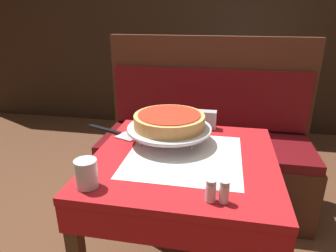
# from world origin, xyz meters

# --- Properties ---
(dining_table_front) EXTENTS (0.75, 0.75, 0.73)m
(dining_table_front) POSITION_xyz_m (0.00, 0.00, 0.64)
(dining_table_front) COLOR red
(dining_table_front) RESTS_ON ground_plane
(dining_table_rear) EXTENTS (0.68, 0.68, 0.74)m
(dining_table_rear) POSITION_xyz_m (0.35, 1.70, 0.64)
(dining_table_rear) COLOR beige
(dining_table_rear) RESTS_ON ground_plane
(booth_bench) EXTENTS (1.40, 0.54, 1.13)m
(booth_bench) POSITION_xyz_m (0.04, 0.77, 0.33)
(booth_bench) COLOR #4C2819
(booth_bench) RESTS_ON ground_plane
(back_wall_panel) EXTENTS (6.00, 0.04, 2.40)m
(back_wall_panel) POSITION_xyz_m (0.00, 2.26, 1.20)
(back_wall_panel) COLOR black
(back_wall_panel) RESTS_ON ground_plane
(pizza_pan_stand) EXTENTS (0.38, 0.38, 0.07)m
(pizza_pan_stand) POSITION_xyz_m (-0.09, 0.12, 0.80)
(pizza_pan_stand) COLOR #ADADB2
(pizza_pan_stand) RESTS_ON dining_table_front
(deep_dish_pizza) EXTENTS (0.31, 0.31, 0.06)m
(deep_dish_pizza) POSITION_xyz_m (-0.09, 0.12, 0.84)
(deep_dish_pizza) COLOR tan
(deep_dish_pizza) RESTS_ON pizza_pan_stand
(pizza_server) EXTENTS (0.29, 0.15, 0.01)m
(pizza_server) POSITION_xyz_m (-0.37, 0.18, 0.74)
(pizza_server) COLOR #BCBCC1
(pizza_server) RESTS_ON dining_table_front
(water_glass_near) EXTENTS (0.08, 0.08, 0.10)m
(water_glass_near) POSITION_xyz_m (-0.29, -0.29, 0.78)
(water_glass_near) COLOR silver
(water_glass_near) RESTS_ON dining_table_front
(salt_shaker) EXTENTS (0.03, 0.03, 0.07)m
(salt_shaker) POSITION_xyz_m (0.12, -0.29, 0.77)
(salt_shaker) COLOR silver
(salt_shaker) RESTS_ON dining_table_front
(pepper_shaker) EXTENTS (0.03, 0.03, 0.07)m
(pepper_shaker) POSITION_xyz_m (0.16, -0.29, 0.77)
(pepper_shaker) COLOR silver
(pepper_shaker) RESTS_ON dining_table_front
(napkin_holder) EXTENTS (0.10, 0.05, 0.09)m
(napkin_holder) POSITION_xyz_m (0.07, 0.33, 0.78)
(napkin_holder) COLOR #B2B2B7
(napkin_holder) RESTS_ON dining_table_front
(condiment_caddy) EXTENTS (0.13, 0.13, 0.15)m
(condiment_caddy) POSITION_xyz_m (0.30, 1.75, 0.77)
(condiment_caddy) COLOR black
(condiment_caddy) RESTS_ON dining_table_rear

